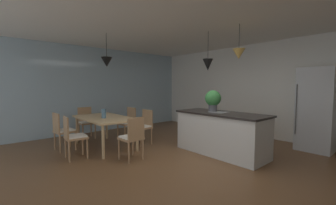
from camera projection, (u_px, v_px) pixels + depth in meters
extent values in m
cube|color=brown|center=(189.00, 166.00, 4.03)|extent=(10.00, 8.40, 0.04)
cube|color=white|center=(190.00, 14.00, 3.82)|extent=(10.00, 8.40, 0.12)
cube|color=white|center=(269.00, 91.00, 6.06)|extent=(10.00, 0.12, 2.70)
cube|color=#9EB7C6|center=(98.00, 90.00, 6.98)|extent=(0.06, 8.40, 2.70)
cube|color=tan|center=(105.00, 118.00, 5.15)|extent=(1.72, 0.97, 0.04)
cylinder|color=tan|center=(107.00, 126.00, 6.03)|extent=(0.06, 0.06, 0.71)
cylinder|color=tan|center=(137.00, 136.00, 4.86)|extent=(0.06, 0.06, 0.71)
cylinder|color=tan|center=(77.00, 130.00, 5.50)|extent=(0.06, 0.06, 0.71)
cylinder|color=tan|center=(103.00, 142.00, 4.33)|extent=(0.06, 0.06, 0.71)
cube|color=#A87F56|center=(126.00, 124.00, 5.99)|extent=(0.43, 0.43, 0.04)
cube|color=white|center=(126.00, 122.00, 5.99)|extent=(0.39, 0.39, 0.03)
cube|color=#A87F56|center=(131.00, 115.00, 6.10)|extent=(0.38, 0.06, 0.42)
cylinder|color=#A87F56|center=(125.00, 133.00, 5.77)|extent=(0.04, 0.04, 0.41)
cylinder|color=#A87F56|center=(118.00, 132.00, 6.00)|extent=(0.04, 0.04, 0.41)
cylinder|color=#A87F56|center=(135.00, 131.00, 6.01)|extent=(0.04, 0.04, 0.41)
cylinder|color=#A87F56|center=(128.00, 130.00, 6.25)|extent=(0.04, 0.04, 0.41)
cube|color=#A87F56|center=(87.00, 123.00, 6.06)|extent=(0.41, 0.41, 0.04)
cube|color=white|center=(87.00, 122.00, 6.06)|extent=(0.37, 0.37, 0.03)
cube|color=#A87F56|center=(85.00, 114.00, 6.18)|extent=(0.04, 0.38, 0.42)
cylinder|color=#A87F56|center=(95.00, 131.00, 6.05)|extent=(0.04, 0.04, 0.41)
cylinder|color=#A87F56|center=(83.00, 133.00, 5.84)|extent=(0.04, 0.04, 0.41)
cylinder|color=#A87F56|center=(91.00, 129.00, 6.32)|extent=(0.04, 0.04, 0.41)
cylinder|color=#A87F56|center=(79.00, 131.00, 6.10)|extent=(0.04, 0.04, 0.41)
cube|color=#A87F56|center=(131.00, 138.00, 4.28)|extent=(0.43, 0.43, 0.04)
cube|color=white|center=(131.00, 137.00, 4.28)|extent=(0.38, 0.38, 0.03)
cube|color=#A87F56|center=(136.00, 128.00, 4.14)|extent=(0.06, 0.38, 0.42)
cylinder|color=#A87F56|center=(119.00, 149.00, 4.30)|extent=(0.04, 0.04, 0.41)
cylinder|color=#A87F56|center=(133.00, 146.00, 4.54)|extent=(0.04, 0.04, 0.41)
cylinder|color=#A87F56|center=(129.00, 153.00, 4.06)|extent=(0.04, 0.04, 0.41)
cylinder|color=#A87F56|center=(143.00, 149.00, 4.30)|extent=(0.04, 0.04, 0.41)
cube|color=#A87F56|center=(65.00, 131.00, 4.94)|extent=(0.43, 0.43, 0.04)
cube|color=white|center=(65.00, 130.00, 4.94)|extent=(0.39, 0.39, 0.03)
cube|color=#A87F56|center=(56.00, 123.00, 4.79)|extent=(0.38, 0.06, 0.42)
cylinder|color=#A87F56|center=(70.00, 139.00, 5.20)|extent=(0.04, 0.04, 0.41)
cylinder|color=#A87F56|center=(76.00, 141.00, 4.96)|extent=(0.04, 0.04, 0.41)
cylinder|color=#A87F56|center=(55.00, 141.00, 4.95)|extent=(0.04, 0.04, 0.41)
cylinder|color=#A87F56|center=(60.00, 144.00, 4.72)|extent=(0.04, 0.04, 0.41)
cube|color=#A87F56|center=(142.00, 128.00, 5.41)|extent=(0.43, 0.43, 0.04)
cube|color=white|center=(142.00, 126.00, 5.41)|extent=(0.39, 0.39, 0.03)
cube|color=#A87F56|center=(147.00, 118.00, 5.52)|extent=(0.38, 0.06, 0.42)
cylinder|color=#A87F56|center=(141.00, 139.00, 5.18)|extent=(0.04, 0.04, 0.41)
cylinder|color=#A87F56|center=(133.00, 136.00, 5.42)|extent=(0.04, 0.04, 0.41)
cylinder|color=#A87F56|center=(152.00, 136.00, 5.43)|extent=(0.04, 0.04, 0.41)
cylinder|color=#A87F56|center=(143.00, 134.00, 5.66)|extent=(0.04, 0.04, 0.41)
cube|color=#A87F56|center=(76.00, 138.00, 4.35)|extent=(0.43, 0.43, 0.04)
cube|color=white|center=(76.00, 136.00, 4.35)|extent=(0.39, 0.39, 0.03)
cube|color=#A87F56|center=(66.00, 127.00, 4.23)|extent=(0.38, 0.06, 0.42)
cylinder|color=#A87F56|center=(83.00, 145.00, 4.61)|extent=(0.04, 0.04, 0.41)
cylinder|color=#A87F56|center=(87.00, 149.00, 4.34)|extent=(0.04, 0.04, 0.41)
cylinder|color=#A87F56|center=(66.00, 148.00, 4.41)|extent=(0.04, 0.04, 0.41)
cylinder|color=#A87F56|center=(69.00, 152.00, 4.14)|extent=(0.04, 0.04, 0.41)
cube|color=silver|center=(221.00, 134.00, 4.68)|extent=(1.93, 0.77, 0.88)
cube|color=black|center=(221.00, 114.00, 4.64)|extent=(1.99, 0.83, 0.04)
cube|color=gray|center=(219.00, 112.00, 4.69)|extent=(0.36, 0.30, 0.01)
cube|color=#B2B5B7|center=(317.00, 109.00, 4.87)|extent=(0.71, 0.64, 1.89)
cylinder|color=#4C4C4C|center=(296.00, 109.00, 4.88)|extent=(0.02, 0.02, 1.13)
cylinder|color=black|center=(106.00, 45.00, 4.98)|extent=(0.01, 0.01, 0.55)
cone|color=black|center=(107.00, 62.00, 5.01)|extent=(0.26, 0.26, 0.23)
cylinder|color=black|center=(208.00, 45.00, 4.82)|extent=(0.01, 0.01, 0.62)
cone|color=black|center=(208.00, 65.00, 4.85)|extent=(0.23, 0.23, 0.26)
cylinder|color=black|center=(239.00, 36.00, 4.23)|extent=(0.01, 0.01, 0.49)
cone|color=olive|center=(239.00, 54.00, 4.26)|extent=(0.24, 0.24, 0.20)
cylinder|color=#4C4C51|center=(213.00, 108.00, 4.81)|extent=(0.19, 0.19, 0.15)
sphere|color=#387F3D|center=(213.00, 98.00, 4.79)|extent=(0.35, 0.35, 0.35)
cylinder|color=slate|center=(104.00, 114.00, 4.99)|extent=(0.10, 0.10, 0.21)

